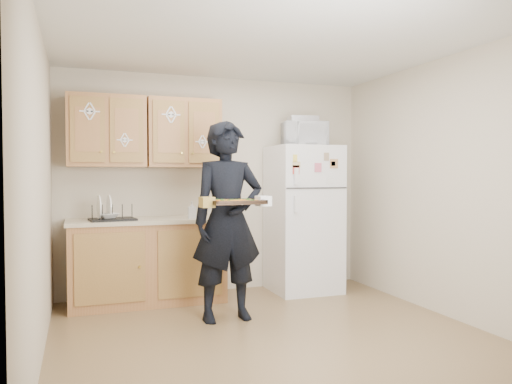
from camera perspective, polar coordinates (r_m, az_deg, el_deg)
floor at (r=4.39m, az=1.93°, el=-16.15°), size 3.60×3.60×0.00m
ceiling at (r=4.32m, az=1.97°, el=17.18°), size 3.60×3.60×0.00m
wall_back at (r=5.89m, az=-4.51°, el=0.85°), size 3.60×0.04×2.50m
wall_front at (r=2.59m, az=16.78°, el=-0.69°), size 3.60×0.04×2.50m
wall_left at (r=3.89m, az=-23.53°, el=0.10°), size 0.04×3.60×2.50m
wall_right at (r=5.12m, az=21.04°, el=0.55°), size 0.04×3.60×2.50m
refrigerator at (r=5.89m, az=5.43°, el=-3.06°), size 0.75×0.70×1.70m
base_cabinet at (r=5.48m, az=-12.28°, el=-7.89°), size 1.60×0.60×0.86m
countertop at (r=5.43m, az=-12.32°, el=-3.20°), size 1.64×0.64×0.04m
upper_cab_left at (r=5.52m, az=-16.72°, el=6.67°), size 0.80×0.33×0.75m
upper_cab_right at (r=5.62m, az=-8.29°, el=6.64°), size 0.80×0.33×0.75m
cereal_box at (r=6.42m, az=8.71°, el=-8.86°), size 0.20×0.07×0.32m
person at (r=4.69m, az=-3.24°, el=-3.31°), size 0.70×0.48×1.87m
baking_tray at (r=4.38m, az=-2.33°, el=-1.23°), size 0.48×0.37×0.04m
pizza_front_left at (r=4.27m, az=-3.34°, el=-1.08°), size 0.16×0.16×0.02m
pizza_front_right at (r=4.35m, az=-0.62°, el=-1.02°), size 0.16×0.16×0.02m
pizza_back_left at (r=4.42m, az=-4.01°, el=-0.98°), size 0.16×0.16×0.02m
pizza_back_right at (r=4.49m, az=-1.37°, el=-0.93°), size 0.16×0.16×0.02m
pizza_center at (r=4.38m, az=-2.33°, el=-1.00°), size 0.16×0.16×0.02m
microwave at (r=5.83m, az=5.54°, el=6.61°), size 0.55×0.42×0.27m
foil_pan at (r=5.87m, az=5.38°, el=8.26°), size 0.36×0.28×0.07m
dish_rack at (r=5.31m, az=-16.09°, el=-2.17°), size 0.48×0.39×0.18m
bowl at (r=5.31m, az=-16.51°, el=-2.62°), size 0.25×0.25×0.05m
soap_bottle at (r=5.37m, az=-7.35°, el=-2.04°), size 0.09×0.09×0.18m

